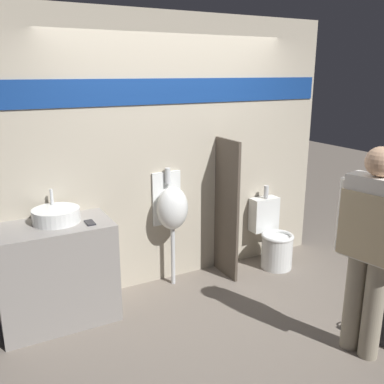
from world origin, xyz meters
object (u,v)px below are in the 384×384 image
(urinal_near_counter, at_px, (172,208))
(cell_phone, at_px, (90,223))
(person_in_vest, at_px, (371,239))
(toilet, at_px, (273,239))
(sink_basin, at_px, (56,215))

(urinal_near_counter, bearing_deg, cell_phone, -164.12)
(urinal_near_counter, bearing_deg, person_in_vest, -65.02)
(cell_phone, distance_m, urinal_near_counter, 0.94)
(toilet, bearing_deg, person_in_vest, -104.01)
(cell_phone, distance_m, toilet, 2.19)
(sink_basin, height_order, cell_phone, sink_basin)
(cell_phone, relative_size, toilet, 0.15)
(sink_basin, bearing_deg, urinal_near_counter, 4.37)
(sink_basin, bearing_deg, person_in_vest, -40.19)
(sink_basin, relative_size, cell_phone, 2.87)
(sink_basin, xyz_separation_m, person_in_vest, (1.95, -1.64, -0.01))
(urinal_near_counter, height_order, toilet, urinal_near_counter)
(sink_basin, distance_m, urinal_near_counter, 1.15)
(toilet, height_order, person_in_vest, person_in_vest)
(urinal_near_counter, bearing_deg, toilet, -6.70)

